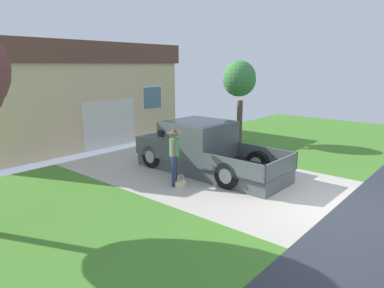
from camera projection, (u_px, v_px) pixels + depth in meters
pickup_truck at (200, 149)px, 11.71m from camera, size 2.10×5.23×1.69m
person_with_hat at (174, 153)px, 10.24m from camera, size 0.46×0.46×1.71m
handbag at (181, 183)px, 10.19m from camera, size 0.32×0.15×0.39m
house_with_garage at (65, 92)px, 16.20m from camera, size 9.42×5.71×4.44m
front_yard_tree at (239, 79)px, 15.40m from camera, size 1.66×1.60×3.69m
wheeled_trash_bin at (194, 129)px, 16.41m from camera, size 0.60×0.72×1.04m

